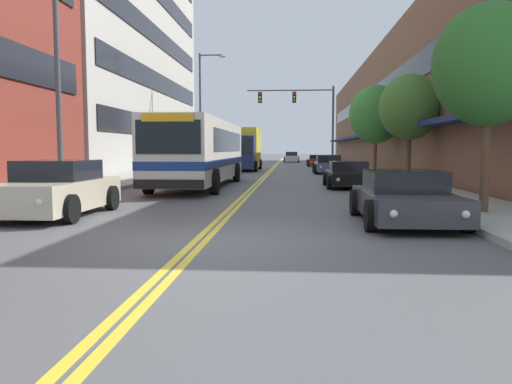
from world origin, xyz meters
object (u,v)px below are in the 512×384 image
street_tree_right_near (489,65)px  car_red_parked_right_end (317,161)px  car_dark_grey_parked_right_foreground (404,198)px  car_slate_blue_parked_right_far (329,165)px  city_bus (201,150)px  traffic_signal_mast (304,110)px  fire_hydrant (402,180)px  box_truck (243,149)px  street_lamp_left_far (203,103)px  car_black_parked_right_mid (348,175)px  car_white_parked_left_near (222,163)px  car_champagne_parked_left_mid (56,190)px  street_tree_right_mid (410,107)px  street_tree_right_far (376,114)px  street_lamp_left_near (66,23)px  car_silver_moving_lead (292,157)px

street_tree_right_near → car_red_parked_right_end: bearing=93.5°
car_dark_grey_parked_right_foreground → car_slate_blue_parked_right_far: bearing=90.1°
car_slate_blue_parked_right_far → car_red_parked_right_end: (-0.08, 14.96, -0.07)m
city_bus → traffic_signal_mast: 21.19m
city_bus → fire_hydrant: 9.37m
box_truck → street_tree_right_near: bearing=-72.3°
street_lamp_left_far → car_black_parked_right_mid: bearing=-58.0°
car_slate_blue_parked_right_far → car_white_parked_left_near: bearing=144.7°
car_slate_blue_parked_right_far → street_lamp_left_far: size_ratio=0.54×
car_black_parked_right_mid → car_champagne_parked_left_mid: bearing=-129.9°
box_truck → street_tree_right_mid: (9.66, -16.00, 2.01)m
street_tree_right_far → street_tree_right_near: bearing=-91.6°
car_red_parked_right_end → street_lamp_left_near: 37.92m
car_red_parked_right_end → street_tree_right_far: size_ratio=0.83×
traffic_signal_mast → street_lamp_left_near: 29.77m
street_tree_right_mid → street_lamp_left_near: bearing=-140.9°
car_white_parked_left_near → street_tree_right_near: street_tree_right_near is taller
street_lamp_left_near → fire_hydrant: street_lamp_left_near is taller
car_slate_blue_parked_right_far → traffic_signal_mast: (-1.62, 7.25, 4.50)m
car_champagne_parked_left_mid → traffic_signal_mast: size_ratio=0.59×
city_bus → street_tree_right_mid: bearing=8.9°
car_champagne_parked_left_mid → car_white_parked_left_near: bearing=89.7°
street_tree_right_far → traffic_signal_mast: bearing=113.5°
street_lamp_left_near → car_red_parked_right_end: bearing=75.8°
car_silver_moving_lead → street_lamp_left_far: street_lamp_left_far is taller
street_tree_right_far → car_slate_blue_parked_right_far: bearing=133.9°
car_silver_moving_lead → street_tree_right_near: 53.24m
box_truck → street_tree_right_near: size_ratio=1.53×
car_black_parked_right_mid → car_red_parked_right_end: bearing=90.1°
car_silver_moving_lead → box_truck: 25.43m
street_lamp_left_far → street_tree_right_far: size_ratio=1.56×
street_lamp_left_near → street_lamp_left_far: 23.32m
fire_hydrant → car_slate_blue_parked_right_far: bearing=95.4°
car_white_parked_left_near → car_slate_blue_parked_right_far: bearing=-35.3°
car_champagne_parked_left_mid → street_tree_right_far: 23.95m
city_bus → car_dark_grey_parked_right_foreground: city_bus is taller
street_lamp_left_near → street_lamp_left_far: street_lamp_left_near is taller
city_bus → box_truck: size_ratio=1.56×
car_champagne_parked_left_mid → street_tree_right_far: (11.58, 20.70, 3.31)m
car_silver_moving_lead → street_tree_right_near: (4.95, -52.92, 3.18)m
car_black_parked_right_mid → street_tree_right_mid: size_ratio=0.85×
fire_hydrant → car_silver_moving_lead: bearing=95.3°
car_silver_moving_lead → street_lamp_left_far: size_ratio=0.46×
car_black_parked_right_mid → car_slate_blue_parked_right_far: 13.18m
city_bus → car_white_parked_left_near: size_ratio=2.60×
car_black_parked_right_mid → car_silver_moving_lead: (-2.66, 42.84, 0.08)m
car_champagne_parked_left_mid → car_slate_blue_parked_right_far: (8.77, 23.62, -0.07)m
city_bus → street_tree_right_mid: size_ratio=2.38×
car_champagne_parked_left_mid → street_tree_right_far: size_ratio=0.78×
city_bus → car_red_parked_right_end: 28.78m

